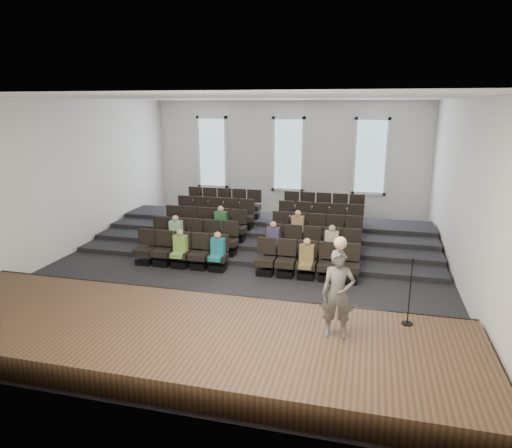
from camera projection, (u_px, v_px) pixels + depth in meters
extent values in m
plane|color=black|center=(247.00, 266.00, 14.06)|extent=(14.00, 14.00, 0.00)
cube|color=white|center=(246.00, 97.00, 12.79)|extent=(12.00, 14.00, 0.02)
cube|color=silver|center=(288.00, 159.00, 20.01)|extent=(12.00, 0.04, 5.00)
cube|color=silver|center=(123.00, 264.00, 6.84)|extent=(12.00, 0.04, 5.00)
cube|color=silver|center=(68.00, 178.00, 14.84)|extent=(0.04, 14.00, 5.00)
cube|color=silver|center=(466.00, 195.00, 12.00)|extent=(0.04, 14.00, 5.00)
cube|color=#4A371F|center=(180.00, 338.00, 9.21)|extent=(11.80, 3.60, 0.50)
cube|color=black|center=(210.00, 302.00, 10.87)|extent=(11.80, 0.06, 0.52)
cube|color=black|center=(264.00, 242.00, 16.22)|extent=(11.80, 4.80, 0.15)
cube|color=black|center=(267.00, 236.00, 16.70)|extent=(11.80, 3.75, 0.30)
cube|color=black|center=(270.00, 230.00, 17.17)|extent=(11.80, 2.70, 0.45)
cube|color=black|center=(273.00, 225.00, 17.64)|extent=(11.80, 1.65, 0.60)
cube|color=black|center=(145.00, 261.00, 14.21)|extent=(0.47, 0.43, 0.20)
cube|color=black|center=(144.00, 251.00, 14.13)|extent=(0.55, 0.50, 0.19)
cube|color=black|center=(147.00, 237.00, 14.22)|extent=(0.55, 0.08, 0.50)
cube|color=black|center=(163.00, 262.00, 14.07)|extent=(0.47, 0.43, 0.20)
cube|color=black|center=(162.00, 253.00, 13.99)|extent=(0.55, 0.50, 0.19)
cube|color=black|center=(164.00, 238.00, 14.08)|extent=(0.55, 0.08, 0.50)
cube|color=black|center=(181.00, 264.00, 13.93)|extent=(0.47, 0.43, 0.20)
cube|color=black|center=(180.00, 254.00, 13.85)|extent=(0.55, 0.50, 0.19)
cube|color=black|center=(182.00, 239.00, 13.94)|extent=(0.55, 0.08, 0.50)
cube|color=black|center=(199.00, 266.00, 13.79)|extent=(0.47, 0.43, 0.20)
cube|color=black|center=(199.00, 256.00, 13.71)|extent=(0.55, 0.50, 0.19)
cube|color=black|center=(201.00, 241.00, 13.80)|extent=(0.55, 0.08, 0.50)
cube|color=black|center=(218.00, 267.00, 13.64)|extent=(0.47, 0.43, 0.20)
cube|color=black|center=(218.00, 257.00, 13.56)|extent=(0.55, 0.50, 0.19)
cube|color=black|center=(220.00, 242.00, 13.66)|extent=(0.55, 0.08, 0.50)
cube|color=black|center=(265.00, 271.00, 13.30)|extent=(0.47, 0.43, 0.20)
cube|color=black|center=(265.00, 261.00, 13.22)|extent=(0.55, 0.50, 0.19)
cube|color=black|center=(267.00, 246.00, 13.32)|extent=(0.55, 0.08, 0.50)
cube|color=black|center=(285.00, 273.00, 13.16)|extent=(0.47, 0.43, 0.20)
cube|color=black|center=(285.00, 263.00, 13.08)|extent=(0.55, 0.50, 0.19)
cube|color=black|center=(287.00, 247.00, 13.17)|extent=(0.55, 0.08, 0.50)
cube|color=black|center=(306.00, 275.00, 13.02)|extent=(0.47, 0.43, 0.20)
cube|color=black|center=(306.00, 265.00, 12.94)|extent=(0.55, 0.50, 0.19)
cube|color=black|center=(308.00, 249.00, 13.03)|extent=(0.55, 0.08, 0.50)
cube|color=black|center=(327.00, 277.00, 12.88)|extent=(0.47, 0.43, 0.20)
cube|color=black|center=(328.00, 267.00, 12.80)|extent=(0.55, 0.50, 0.19)
cube|color=black|center=(329.00, 250.00, 12.89)|extent=(0.55, 0.08, 0.50)
cube|color=black|center=(349.00, 279.00, 12.74)|extent=(0.47, 0.43, 0.20)
cube|color=black|center=(349.00, 268.00, 12.66)|extent=(0.55, 0.50, 0.19)
cube|color=black|center=(350.00, 252.00, 12.75)|extent=(0.55, 0.08, 0.50)
cube|color=black|center=(160.00, 246.00, 15.16)|extent=(0.47, 0.43, 0.20)
cube|color=black|center=(159.00, 237.00, 15.08)|extent=(0.55, 0.50, 0.19)
cube|color=black|center=(161.00, 224.00, 15.17)|extent=(0.55, 0.08, 0.50)
cube|color=black|center=(176.00, 248.00, 15.02)|extent=(0.47, 0.43, 0.20)
cube|color=black|center=(176.00, 239.00, 14.94)|extent=(0.55, 0.50, 0.19)
cube|color=black|center=(178.00, 225.00, 15.03)|extent=(0.55, 0.08, 0.50)
cube|color=black|center=(193.00, 249.00, 14.87)|extent=(0.47, 0.43, 0.20)
cube|color=black|center=(193.00, 240.00, 14.79)|extent=(0.55, 0.50, 0.19)
cube|color=black|center=(195.00, 226.00, 14.89)|extent=(0.55, 0.08, 0.50)
cube|color=black|center=(211.00, 250.00, 14.73)|extent=(0.47, 0.43, 0.20)
cube|color=black|center=(210.00, 241.00, 14.65)|extent=(0.55, 0.50, 0.19)
cube|color=black|center=(212.00, 227.00, 14.75)|extent=(0.55, 0.08, 0.50)
cube|color=black|center=(228.00, 252.00, 14.59)|extent=(0.47, 0.43, 0.20)
cube|color=black|center=(228.00, 243.00, 14.51)|extent=(0.55, 0.50, 0.19)
cube|color=black|center=(230.00, 228.00, 14.60)|extent=(0.55, 0.08, 0.50)
cube|color=black|center=(273.00, 255.00, 14.25)|extent=(0.47, 0.43, 0.20)
cube|color=black|center=(273.00, 246.00, 14.17)|extent=(0.55, 0.50, 0.19)
cube|color=black|center=(274.00, 231.00, 14.26)|extent=(0.55, 0.08, 0.50)
cube|color=black|center=(292.00, 257.00, 14.11)|extent=(0.47, 0.43, 0.20)
cube|color=black|center=(292.00, 247.00, 14.03)|extent=(0.55, 0.50, 0.19)
cube|color=black|center=(293.00, 233.00, 14.12)|extent=(0.55, 0.08, 0.50)
cube|color=black|center=(311.00, 258.00, 13.96)|extent=(0.47, 0.43, 0.20)
cube|color=black|center=(311.00, 249.00, 13.89)|extent=(0.55, 0.50, 0.19)
cube|color=black|center=(313.00, 234.00, 13.98)|extent=(0.55, 0.08, 0.50)
cube|color=black|center=(331.00, 260.00, 13.82)|extent=(0.47, 0.43, 0.20)
cube|color=black|center=(331.00, 250.00, 13.74)|extent=(0.55, 0.50, 0.19)
cube|color=black|center=(332.00, 235.00, 13.84)|extent=(0.55, 0.08, 0.50)
cube|color=black|center=(351.00, 262.00, 13.68)|extent=(0.47, 0.43, 0.20)
cube|color=black|center=(351.00, 252.00, 13.60)|extent=(0.55, 0.50, 0.19)
cube|color=black|center=(352.00, 237.00, 13.70)|extent=(0.55, 0.08, 0.50)
cube|color=black|center=(172.00, 234.00, 16.10)|extent=(0.47, 0.42, 0.20)
cube|color=black|center=(172.00, 225.00, 16.02)|extent=(0.55, 0.50, 0.19)
cube|color=black|center=(174.00, 212.00, 16.12)|extent=(0.55, 0.08, 0.50)
cube|color=black|center=(188.00, 235.00, 15.96)|extent=(0.47, 0.42, 0.20)
cube|color=black|center=(188.00, 226.00, 15.88)|extent=(0.55, 0.50, 0.19)
cube|color=black|center=(190.00, 213.00, 15.98)|extent=(0.55, 0.08, 0.50)
cube|color=black|center=(204.00, 236.00, 15.82)|extent=(0.47, 0.42, 0.20)
cube|color=black|center=(204.00, 227.00, 15.74)|extent=(0.55, 0.50, 0.19)
cube|color=black|center=(206.00, 214.00, 15.83)|extent=(0.55, 0.08, 0.50)
cube|color=black|center=(221.00, 237.00, 15.68)|extent=(0.47, 0.42, 0.20)
cube|color=black|center=(221.00, 228.00, 15.60)|extent=(0.55, 0.50, 0.19)
cube|color=black|center=(222.00, 215.00, 15.69)|extent=(0.55, 0.08, 0.50)
cube|color=black|center=(238.00, 238.00, 15.54)|extent=(0.47, 0.42, 0.20)
cube|color=black|center=(238.00, 229.00, 15.46)|extent=(0.55, 0.50, 0.19)
cube|color=black|center=(239.00, 216.00, 15.55)|extent=(0.55, 0.08, 0.50)
cube|color=black|center=(279.00, 241.00, 15.19)|extent=(0.47, 0.42, 0.20)
cube|color=black|center=(279.00, 232.00, 15.12)|extent=(0.55, 0.50, 0.19)
cube|color=black|center=(281.00, 219.00, 15.21)|extent=(0.55, 0.08, 0.50)
cube|color=black|center=(297.00, 243.00, 15.05)|extent=(0.47, 0.42, 0.20)
cube|color=black|center=(297.00, 234.00, 14.97)|extent=(0.55, 0.50, 0.19)
cube|color=black|center=(299.00, 220.00, 15.07)|extent=(0.55, 0.08, 0.50)
cube|color=black|center=(315.00, 244.00, 14.91)|extent=(0.47, 0.42, 0.20)
cube|color=black|center=(316.00, 235.00, 14.83)|extent=(0.55, 0.50, 0.19)
cube|color=black|center=(317.00, 221.00, 14.93)|extent=(0.55, 0.08, 0.50)
cube|color=black|center=(334.00, 245.00, 14.77)|extent=(0.47, 0.42, 0.20)
cube|color=black|center=(334.00, 236.00, 14.69)|extent=(0.55, 0.50, 0.19)
cube|color=black|center=(335.00, 222.00, 14.78)|extent=(0.55, 0.08, 0.50)
cube|color=black|center=(353.00, 247.00, 14.63)|extent=(0.47, 0.42, 0.20)
cube|color=black|center=(353.00, 237.00, 14.55)|extent=(0.55, 0.50, 0.19)
cube|color=black|center=(354.00, 223.00, 14.64)|extent=(0.55, 0.08, 0.50)
cube|color=black|center=(184.00, 222.00, 17.05)|extent=(0.47, 0.42, 0.20)
cube|color=black|center=(184.00, 214.00, 16.97)|extent=(0.55, 0.50, 0.19)
cube|color=black|center=(185.00, 202.00, 17.06)|extent=(0.55, 0.08, 0.50)
cube|color=black|center=(199.00, 223.00, 16.91)|extent=(0.47, 0.42, 0.20)
cube|color=black|center=(199.00, 215.00, 16.83)|extent=(0.55, 0.50, 0.19)
cube|color=black|center=(200.00, 203.00, 16.92)|extent=(0.55, 0.08, 0.50)
cube|color=black|center=(214.00, 224.00, 16.77)|extent=(0.47, 0.42, 0.20)
cube|color=black|center=(214.00, 216.00, 16.69)|extent=(0.55, 0.50, 0.19)
cube|color=black|center=(216.00, 204.00, 16.78)|extent=(0.55, 0.08, 0.50)
cube|color=black|center=(230.00, 225.00, 16.62)|extent=(0.47, 0.42, 0.20)
cube|color=black|center=(230.00, 217.00, 16.55)|extent=(0.55, 0.50, 0.19)
cube|color=black|center=(231.00, 205.00, 16.64)|extent=(0.55, 0.08, 0.50)
cube|color=black|center=(246.00, 226.00, 16.48)|extent=(0.47, 0.42, 0.20)
cube|color=black|center=(246.00, 218.00, 16.40)|extent=(0.55, 0.50, 0.19)
cube|color=black|center=(247.00, 206.00, 16.50)|extent=(0.55, 0.08, 0.50)
cube|color=black|center=(285.00, 229.00, 16.14)|extent=(0.47, 0.42, 0.20)
cube|color=black|center=(285.00, 220.00, 16.06)|extent=(0.55, 0.50, 0.19)
cube|color=black|center=(287.00, 208.00, 16.15)|extent=(0.55, 0.08, 0.50)
cube|color=black|center=(302.00, 230.00, 16.00)|extent=(0.47, 0.42, 0.20)
cube|color=black|center=(302.00, 221.00, 15.92)|extent=(0.55, 0.50, 0.19)
cube|color=black|center=(303.00, 209.00, 16.01)|extent=(0.55, 0.08, 0.50)
cube|color=black|center=(319.00, 231.00, 15.86)|extent=(0.47, 0.42, 0.20)
cube|color=black|center=(319.00, 222.00, 15.78)|extent=(0.55, 0.50, 0.19)
cube|color=black|center=(320.00, 210.00, 15.87)|extent=(0.55, 0.08, 0.50)
cube|color=black|center=(336.00, 232.00, 15.72)|extent=(0.47, 0.42, 0.20)
cube|color=black|center=(337.00, 224.00, 15.64)|extent=(0.55, 0.50, 0.19)
cube|color=black|center=(338.00, 211.00, 15.73)|extent=(0.55, 0.08, 0.50)
cube|color=black|center=(354.00, 233.00, 15.57)|extent=(0.47, 0.42, 0.20)
cube|color=black|center=(355.00, 225.00, 15.50)|extent=(0.55, 0.50, 0.19)
cube|color=black|center=(356.00, 212.00, 15.59)|extent=(0.55, 0.08, 0.50)
cube|color=black|center=(194.00, 212.00, 18.00)|extent=(0.47, 0.42, 0.20)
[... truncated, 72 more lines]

